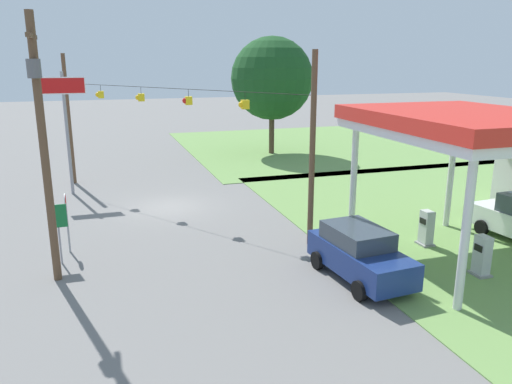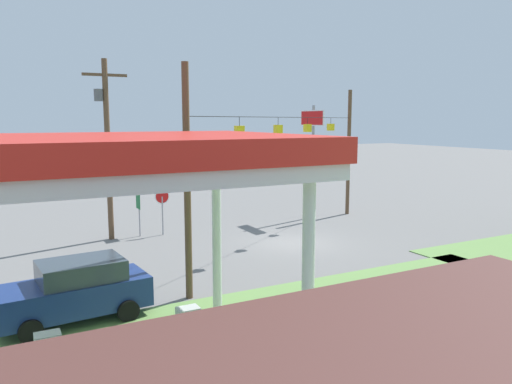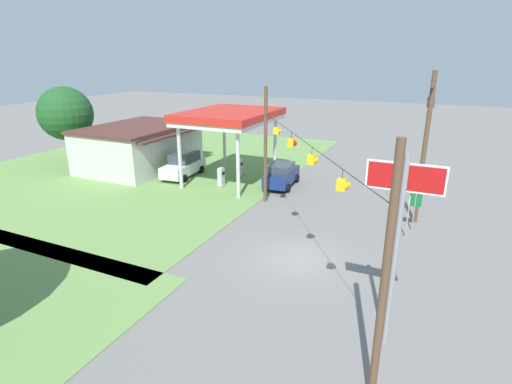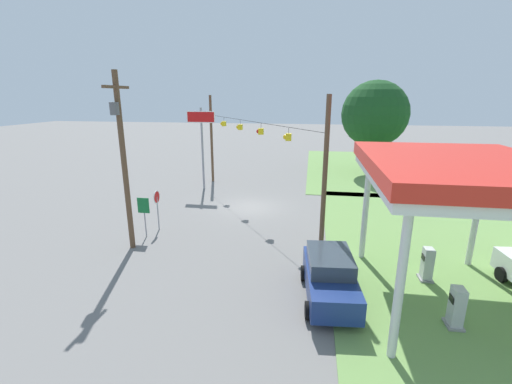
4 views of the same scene
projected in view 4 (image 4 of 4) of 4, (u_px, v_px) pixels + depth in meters
name	position (u px, v px, depth m)	size (l,w,h in m)	color
ground_plane	(250.00, 207.00, 25.50)	(160.00, 160.00, 0.00)	slate
grass_verge_opposite_corner	(416.00, 170.00, 38.25)	(24.00, 24.00, 0.04)	#6B934C
gas_station_canopy	(458.00, 173.00, 12.40)	(8.43, 6.45, 5.84)	silver
fuel_pump_near	(427.00, 265.00, 15.19)	(0.71, 0.56, 1.54)	gray
fuel_pump_far	(456.00, 309.00, 12.09)	(0.71, 0.56, 1.54)	gray
car_at_pumps_front	(330.00, 276.00, 13.81)	(4.63, 2.40, 1.90)	navy
stop_sign_roadside	(157.00, 202.00, 20.74)	(0.80, 0.08, 2.50)	#99999E
stop_sign_overhead	(202.00, 132.00, 29.21)	(0.22, 2.46, 7.07)	gray
route_sign	(144.00, 209.00, 19.64)	(0.10, 0.70, 2.40)	gray
utility_pole_main	(123.00, 154.00, 17.29)	(2.20, 0.44, 9.21)	brown
signal_span_gantry	(250.00, 148.00, 24.30)	(14.99, 10.24, 8.08)	brown
tree_west_verge	(375.00, 114.00, 34.96)	(6.72, 6.72, 9.59)	#4C3828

